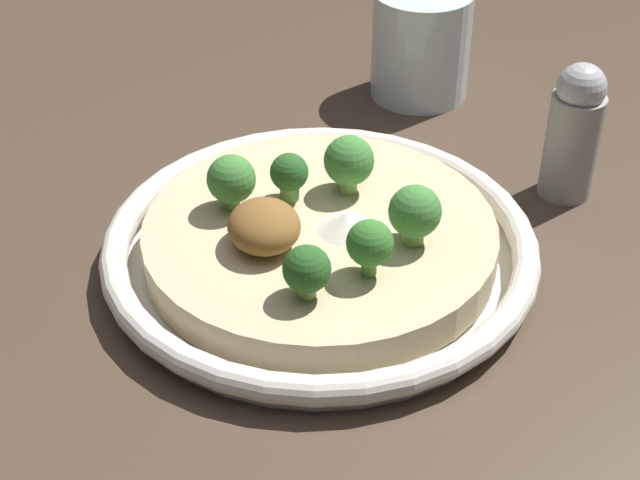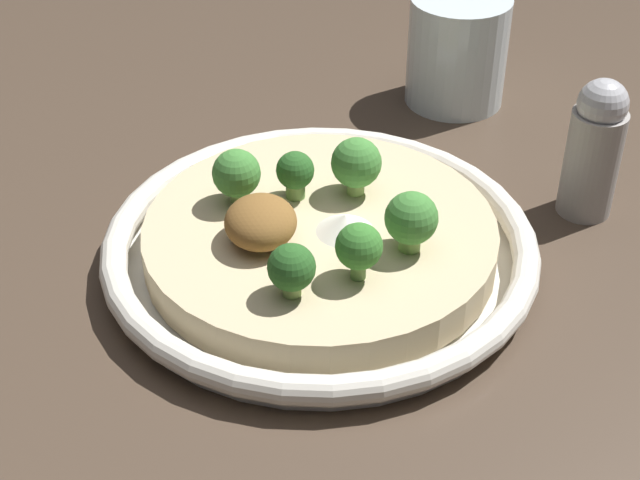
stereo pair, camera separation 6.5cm
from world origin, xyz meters
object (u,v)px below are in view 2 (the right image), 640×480
object	(u,v)px
broccoli_front_left	(411,220)
pepper_shaker	(594,148)
broccoli_left	(359,248)
broccoli_back_left	(292,269)
risotto_bowl	(320,245)
broccoli_back	(236,174)
broccoli_front_right	(356,164)
broccoli_right	(295,173)
drinking_glass	(457,50)

from	to	relation	value
broccoli_front_left	pepper_shaker	bearing A→B (deg)	-59.18
broccoli_left	broccoli_back_left	xyz separation A→B (m)	(-0.01, 0.04, -0.00)
risotto_bowl	broccoli_back	distance (m)	0.07
broccoli_front_right	broccoli_front_left	bearing A→B (deg)	-155.99
broccoli_back_left	broccoli_front_left	bearing A→B (deg)	-61.22
broccoli_front_left	broccoli_right	size ratio (longest dim) A/B	1.19
drinking_glass	broccoli_back	bearing A→B (deg)	137.26
risotto_bowl	broccoli_front_right	size ratio (longest dim) A/B	7.02
drinking_glass	pepper_shaker	size ratio (longest dim) A/B	0.88
broccoli_left	broccoli_back	bearing A→B (deg)	41.16
broccoli_back	broccoli_back_left	bearing A→B (deg)	-161.15
broccoli_left	broccoli_right	bearing A→B (deg)	21.61
risotto_bowl	broccoli_front_left	distance (m)	0.07
risotto_bowl	broccoli_front_right	xyz separation A→B (m)	(0.04, -0.03, 0.04)
broccoli_back	pepper_shaker	distance (m)	0.25
broccoli_left	drinking_glass	xyz separation A→B (m)	(0.28, -0.11, -0.01)
broccoli_back_left	pepper_shaker	xyz separation A→B (m)	(0.12, -0.21, 0.00)
broccoli_back_left	pepper_shaker	bearing A→B (deg)	-59.89
broccoli_left	broccoli_right	xyz separation A→B (m)	(0.09, 0.04, -0.00)
broccoli_back	broccoli_front_right	xyz separation A→B (m)	(0.01, -0.08, 0.00)
broccoli_front_left	pepper_shaker	size ratio (longest dim) A/B	0.39
risotto_bowl	broccoli_front_right	bearing A→B (deg)	-35.66
risotto_bowl	pepper_shaker	xyz separation A→B (m)	(0.05, -0.19, 0.04)
broccoli_left	drinking_glass	size ratio (longest dim) A/B	0.41
broccoli_front_right	broccoli_left	world-z (taller)	broccoli_front_right
broccoli_front_left	broccoli_back_left	size ratio (longest dim) A/B	1.17
drinking_glass	pepper_shaker	bearing A→B (deg)	-158.33
drinking_glass	pepper_shaker	xyz separation A→B (m)	(-0.17, -0.07, 0.01)
broccoli_back	drinking_glass	distance (m)	0.27
risotto_bowl	pepper_shaker	size ratio (longest dim) A/B	2.78
broccoli_right	broccoli_front_left	bearing A→B (deg)	-131.55
broccoli_right	broccoli_back_left	size ratio (longest dim) A/B	0.98
broccoli_right	pepper_shaker	xyz separation A→B (m)	(0.02, -0.21, 0.00)
broccoli_back	broccoli_front_right	size ratio (longest dim) A/B	0.95
broccoli_back	broccoli_front_right	bearing A→B (deg)	-84.90
broccoli_front_left	drinking_glass	world-z (taller)	drinking_glass
broccoli_back	broccoli_back_left	distance (m)	0.11
risotto_bowl	broccoli_back_left	world-z (taller)	broccoli_back_left
broccoli_back	broccoli_left	distance (m)	0.11
drinking_glass	broccoli_front_left	bearing A→B (deg)	164.39
broccoli_front_right	pepper_shaker	distance (m)	0.17
broccoli_front_right	broccoli_front_left	xyz separation A→B (m)	(-0.07, -0.03, -0.00)
pepper_shaker	broccoli_front_right	bearing A→B (deg)	95.91
broccoli_back	drinking_glass	world-z (taller)	drinking_glass
broccoli_front_right	drinking_glass	xyz separation A→B (m)	(0.19, -0.10, -0.01)
risotto_bowl	broccoli_back_left	size ratio (longest dim) A/B	8.33
broccoli_front_left	broccoli_front_right	bearing A→B (deg)	24.01
broccoli_back_left	drinking_glass	bearing A→B (deg)	-26.40
pepper_shaker	broccoli_right	bearing A→B (deg)	95.54
broccoli_back	drinking_glass	xyz separation A→B (m)	(0.20, -0.18, -0.01)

